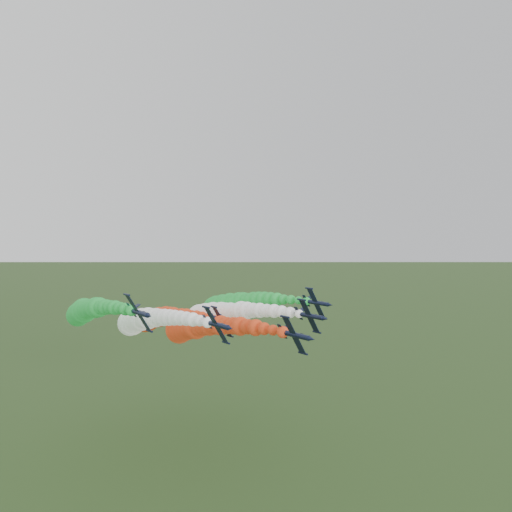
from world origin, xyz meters
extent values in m
cylinder|color=black|center=(-5.11, -3.27, 39.28)|extent=(1.31, 7.79, 1.31)
cone|color=black|center=(-5.11, -7.86, 39.28)|extent=(1.19, 1.56, 1.19)
cone|color=black|center=(-5.11, 0.96, 39.28)|extent=(1.19, 0.78, 1.19)
ellipsoid|color=black|center=(-4.81, -5.00, 39.46)|extent=(0.81, 1.63, 0.88)
cube|color=black|center=(-5.22, -3.45, 39.21)|extent=(4.45, 1.64, 7.12)
cylinder|color=black|center=(-7.40, -3.45, 42.74)|extent=(0.52, 2.25, 0.52)
cylinder|color=black|center=(-3.04, -3.45, 35.67)|extent=(0.52, 2.25, 0.52)
cube|color=black|center=(-4.26, 0.01, 39.80)|extent=(1.76, 1.30, 1.15)
cube|color=black|center=(-5.00, 0.01, 39.34)|extent=(1.80, 0.95, 2.84)
sphere|color=red|center=(-5.11, -0.25, 39.28)|extent=(2.22, 2.22, 2.22)
sphere|color=red|center=(-5.09, 2.51, 39.20)|extent=(2.02, 2.02, 2.02)
sphere|color=red|center=(-5.03, 5.27, 39.04)|extent=(2.45, 2.45, 2.45)
sphere|color=red|center=(-4.94, 8.03, 38.82)|extent=(3.31, 3.31, 3.31)
sphere|color=red|center=(-4.80, 10.79, 38.56)|extent=(3.08, 3.08, 3.08)
sphere|color=red|center=(-4.63, 13.56, 38.25)|extent=(3.91, 3.91, 3.91)
sphere|color=red|center=(-4.42, 16.32, 37.91)|extent=(3.66, 3.66, 3.66)
sphere|color=red|center=(-4.17, 19.08, 37.52)|extent=(3.69, 3.69, 3.69)
sphere|color=red|center=(-3.89, 21.84, 37.11)|extent=(4.40, 4.40, 4.40)
sphere|color=red|center=(-3.56, 24.60, 36.66)|extent=(4.09, 4.09, 4.09)
sphere|color=red|center=(-3.20, 27.36, 36.18)|extent=(4.57, 4.57, 4.57)
sphere|color=red|center=(-2.80, 30.12, 35.66)|extent=(4.61, 4.61, 4.61)
sphere|color=red|center=(-2.36, 32.88, 35.12)|extent=(4.97, 4.97, 4.97)
sphere|color=red|center=(-1.88, 35.64, 34.56)|extent=(6.07, 6.07, 6.07)
sphere|color=red|center=(-1.37, 38.40, 33.96)|extent=(5.88, 5.88, 5.88)
sphere|color=red|center=(-0.81, 41.16, 33.34)|extent=(5.98, 5.98, 5.98)
sphere|color=red|center=(-0.22, 43.92, 32.70)|extent=(6.43, 6.43, 6.43)
sphere|color=red|center=(0.41, 46.68, 32.03)|extent=(6.86, 6.86, 6.86)
sphere|color=red|center=(1.08, 49.44, 31.33)|extent=(7.42, 7.42, 7.42)
cylinder|color=black|center=(-14.10, 8.10, 40.44)|extent=(1.31, 7.79, 1.31)
cone|color=black|center=(-14.10, 3.52, 40.44)|extent=(1.19, 1.56, 1.19)
cone|color=black|center=(-14.10, 12.34, 40.44)|extent=(1.19, 0.78, 1.19)
ellipsoid|color=black|center=(-13.80, 6.37, 40.62)|extent=(0.81, 1.63, 0.88)
cube|color=black|center=(-14.21, 7.93, 40.37)|extent=(4.45, 1.64, 7.12)
cylinder|color=black|center=(-16.39, 7.93, 43.90)|extent=(0.52, 2.25, 0.52)
cylinder|color=black|center=(-12.03, 7.93, 36.84)|extent=(0.52, 2.25, 0.52)
cube|color=black|center=(-13.25, 11.39, 40.96)|extent=(1.76, 1.30, 1.15)
cube|color=black|center=(-13.99, 11.39, 40.51)|extent=(1.80, 0.95, 2.84)
sphere|color=white|center=(-14.10, 11.13, 40.44)|extent=(2.14, 2.14, 2.14)
sphere|color=white|center=(-14.08, 13.89, 40.36)|extent=(2.20, 2.20, 2.20)
sphere|color=white|center=(-14.02, 16.65, 40.20)|extent=(2.79, 2.79, 2.79)
sphere|color=white|center=(-13.93, 19.41, 39.99)|extent=(2.89, 2.89, 2.89)
sphere|color=white|center=(-13.79, 22.17, 39.72)|extent=(3.10, 3.10, 3.10)
sphere|color=white|center=(-13.62, 24.93, 39.42)|extent=(3.30, 3.30, 3.30)
sphere|color=white|center=(-13.41, 27.69, 39.07)|extent=(3.55, 3.55, 3.55)
sphere|color=white|center=(-13.16, 30.45, 38.69)|extent=(3.78, 3.78, 3.78)
sphere|color=white|center=(-12.88, 33.21, 38.27)|extent=(3.89, 3.89, 3.89)
sphere|color=white|center=(-12.55, 35.97, 37.82)|extent=(4.43, 4.43, 4.43)
sphere|color=white|center=(-12.19, 38.73, 37.34)|extent=(4.39, 4.39, 4.39)
sphere|color=white|center=(-11.79, 41.49, 36.83)|extent=(5.28, 5.28, 5.28)
sphere|color=white|center=(-11.35, 44.25, 36.29)|extent=(4.73, 4.73, 4.73)
sphere|color=white|center=(-10.87, 47.01, 35.72)|extent=(5.68, 5.68, 5.68)
sphere|color=white|center=(-10.36, 49.77, 35.13)|extent=(5.57, 5.57, 5.57)
sphere|color=white|center=(-9.80, 52.53, 34.51)|extent=(5.74, 5.74, 5.74)
sphere|color=white|center=(-9.21, 55.29, 33.86)|extent=(6.24, 6.24, 6.24)
sphere|color=white|center=(-8.58, 58.05, 33.19)|extent=(7.07, 7.07, 7.07)
sphere|color=white|center=(-7.91, 60.82, 32.50)|extent=(7.03, 7.03, 7.03)
cylinder|color=black|center=(5.92, 4.33, 40.56)|extent=(1.31, 7.79, 1.31)
cone|color=black|center=(5.92, -0.25, 40.56)|extent=(1.19, 1.56, 1.19)
cone|color=black|center=(5.92, 8.57, 40.56)|extent=(1.19, 0.78, 1.19)
ellipsoid|color=black|center=(6.21, 2.60, 40.74)|extent=(0.81, 1.63, 0.88)
cube|color=black|center=(5.81, 4.16, 40.49)|extent=(4.45, 1.64, 7.12)
cylinder|color=black|center=(3.63, 4.16, 44.03)|extent=(0.52, 2.25, 0.52)
cylinder|color=black|center=(7.99, 4.16, 36.96)|extent=(0.52, 2.25, 0.52)
cube|color=black|center=(6.76, 7.62, 41.08)|extent=(1.76, 1.30, 1.15)
cube|color=black|center=(6.03, 7.62, 40.63)|extent=(1.80, 0.95, 2.84)
sphere|color=white|center=(5.92, 7.36, 40.56)|extent=(1.80, 1.80, 1.80)
sphere|color=white|center=(5.94, 10.12, 40.48)|extent=(2.34, 2.34, 2.34)
sphere|color=white|center=(5.99, 12.88, 40.33)|extent=(2.65, 2.65, 2.65)
sphere|color=white|center=(6.09, 15.64, 40.11)|extent=(3.05, 3.05, 3.05)
sphere|color=white|center=(6.22, 18.40, 39.85)|extent=(3.03, 3.03, 3.03)
sphere|color=white|center=(6.39, 21.16, 39.54)|extent=(3.47, 3.47, 3.47)
sphere|color=white|center=(6.60, 23.92, 39.19)|extent=(3.53, 3.53, 3.53)
sphere|color=white|center=(6.85, 26.68, 38.81)|extent=(4.18, 4.18, 4.18)
sphere|color=white|center=(7.14, 29.44, 38.39)|extent=(4.63, 4.63, 4.63)
sphere|color=white|center=(7.46, 32.20, 37.94)|extent=(3.94, 3.94, 3.94)
sphere|color=white|center=(7.83, 34.96, 37.46)|extent=(4.51, 4.51, 4.51)
sphere|color=white|center=(8.23, 37.72, 36.95)|extent=(4.80, 4.80, 4.80)
sphere|color=white|center=(8.67, 40.48, 36.41)|extent=(5.54, 5.54, 5.54)
sphere|color=white|center=(9.14, 43.25, 35.84)|extent=(5.61, 5.61, 5.61)
sphere|color=white|center=(9.66, 46.01, 35.25)|extent=(6.42, 6.42, 6.42)
sphere|color=white|center=(10.21, 48.77, 34.63)|extent=(5.71, 5.71, 5.71)
sphere|color=white|center=(10.80, 51.53, 33.98)|extent=(6.93, 6.93, 6.93)
sphere|color=white|center=(11.43, 54.29, 33.31)|extent=(6.06, 6.06, 6.06)
sphere|color=white|center=(12.10, 57.05, 32.62)|extent=(7.52, 7.52, 7.52)
cylinder|color=black|center=(-25.83, 16.00, 42.83)|extent=(1.31, 7.79, 1.31)
cone|color=black|center=(-25.83, 11.41, 42.83)|extent=(1.19, 1.56, 1.19)
cone|color=black|center=(-25.83, 20.24, 42.83)|extent=(1.19, 0.78, 1.19)
ellipsoid|color=black|center=(-25.54, 14.27, 43.01)|extent=(0.81, 1.63, 0.88)
cube|color=black|center=(-25.94, 15.83, 42.76)|extent=(4.45, 1.64, 7.12)
cylinder|color=black|center=(-28.12, 15.83, 46.30)|extent=(0.52, 2.25, 0.52)
cylinder|color=black|center=(-23.76, 15.83, 39.23)|extent=(0.52, 2.25, 0.52)
cube|color=black|center=(-24.99, 19.29, 43.35)|extent=(1.76, 1.30, 1.15)
cube|color=black|center=(-25.72, 19.29, 42.90)|extent=(1.80, 0.95, 2.84)
sphere|color=green|center=(-25.83, 19.03, 42.83)|extent=(2.14, 2.14, 2.14)
sphere|color=green|center=(-25.81, 21.79, 42.75)|extent=(2.47, 2.47, 2.47)
sphere|color=green|center=(-25.76, 24.55, 42.59)|extent=(2.46, 2.46, 2.46)
sphere|color=green|center=(-25.66, 27.31, 42.38)|extent=(2.94, 2.94, 2.94)
sphere|color=green|center=(-25.53, 30.07, 42.11)|extent=(2.92, 2.92, 2.92)
sphere|color=green|center=(-25.36, 32.83, 41.81)|extent=(3.25, 3.25, 3.25)
sphere|color=green|center=(-25.15, 35.59, 41.46)|extent=(3.28, 3.28, 3.28)
sphere|color=green|center=(-24.90, 38.35, 41.08)|extent=(4.38, 4.38, 4.38)
sphere|color=green|center=(-24.61, 41.11, 40.66)|extent=(4.67, 4.67, 4.67)
sphere|color=green|center=(-24.29, 43.87, 40.21)|extent=(4.09, 4.09, 4.09)
sphere|color=green|center=(-23.92, 46.63, 39.73)|extent=(4.56, 4.56, 4.56)
sphere|color=green|center=(-23.52, 49.39, 39.22)|extent=(4.81, 4.81, 4.81)
sphere|color=green|center=(-23.08, 52.15, 38.68)|extent=(5.41, 5.41, 5.41)
sphere|color=green|center=(-22.61, 54.91, 38.11)|extent=(6.20, 6.20, 6.20)
sphere|color=green|center=(-22.09, 57.67, 37.52)|extent=(5.98, 5.98, 5.98)
sphere|color=green|center=(-21.54, 60.43, 36.90)|extent=(6.01, 6.01, 6.01)
sphere|color=green|center=(-20.95, 63.19, 36.25)|extent=(6.08, 6.08, 6.08)
sphere|color=green|center=(-20.32, 65.95, 35.58)|extent=(6.30, 6.30, 6.30)
sphere|color=green|center=(-19.65, 68.71, 34.89)|extent=(6.26, 6.26, 6.26)
cylinder|color=black|center=(16.22, 12.90, 41.40)|extent=(1.31, 7.79, 1.31)
cone|color=black|center=(16.22, 8.31, 41.40)|extent=(1.19, 1.56, 1.19)
cone|color=black|center=(16.22, 17.14, 41.40)|extent=(1.19, 0.78, 1.19)
ellipsoid|color=black|center=(16.51, 11.17, 41.58)|extent=(0.81, 1.63, 0.88)
cube|color=black|center=(16.11, 12.73, 41.33)|extent=(4.45, 1.64, 7.12)
cylinder|color=black|center=(13.93, 12.73, 44.87)|extent=(0.52, 2.25, 0.52)
cylinder|color=black|center=(18.29, 12.73, 37.80)|extent=(0.52, 2.25, 0.52)
cube|color=black|center=(17.06, 16.19, 41.92)|extent=(1.76, 1.30, 1.15)
cube|color=black|center=(16.33, 16.19, 41.47)|extent=(1.80, 0.95, 2.84)
sphere|color=green|center=(16.22, 15.93, 41.40)|extent=(1.93, 1.93, 1.93)
sphere|color=green|center=(16.24, 18.69, 41.32)|extent=(1.93, 1.93, 1.93)
sphere|color=green|center=(16.29, 21.45, 41.16)|extent=(2.30, 2.30, 2.30)
sphere|color=green|center=(16.39, 24.21, 40.95)|extent=(2.47, 2.47, 2.47)
sphere|color=green|center=(16.52, 26.97, 40.69)|extent=(3.35, 3.35, 3.35)
sphere|color=green|center=(16.69, 29.73, 40.38)|extent=(3.69, 3.69, 3.69)
sphere|color=green|center=(16.90, 32.49, 40.03)|extent=(4.07, 4.07, 4.07)
sphere|color=green|center=(17.15, 35.25, 39.65)|extent=(4.34, 4.34, 4.34)
sphere|color=green|center=(17.44, 38.01, 39.23)|extent=(4.44, 4.44, 4.44)
sphere|color=green|center=(17.76, 40.77, 38.78)|extent=(4.15, 4.15, 4.15)
sphere|color=green|center=(18.13, 43.53, 38.30)|extent=(5.01, 5.01, 5.01)
sphere|color=green|center=(18.53, 46.29, 37.79)|extent=(5.41, 5.41, 5.41)
sphere|color=green|center=(18.97, 49.05, 37.25)|extent=(5.15, 5.15, 5.15)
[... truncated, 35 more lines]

